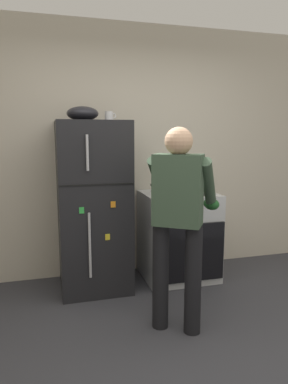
{
  "coord_description": "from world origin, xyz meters",
  "views": [
    {
      "loc": [
        -0.84,
        -1.85,
        1.54
      ],
      "look_at": [
        0.03,
        1.32,
        1.0
      ],
      "focal_mm": 32.7,
      "sensor_mm": 36.0,
      "label": 1
    }
  ],
  "objects_px": {
    "red_pot": "(166,188)",
    "mixing_bowl": "(83,114)",
    "refrigerator": "(93,206)",
    "person_cook": "(179,212)",
    "coffee_mug": "(109,116)",
    "stove_range": "(179,236)"
  },
  "relations": [
    {
      "from": "mixing_bowl",
      "to": "stove_range",
      "type": "bearing_deg",
      "value": -0.6
    },
    {
      "from": "person_cook",
      "to": "coffee_mug",
      "type": "distance_m",
      "value": 1.31
    },
    {
      "from": "refrigerator",
      "to": "mixing_bowl",
      "type": "distance_m",
      "value": 0.91
    },
    {
      "from": "person_cook",
      "to": "stove_range",
      "type": "bearing_deg",
      "value": 68.52
    },
    {
      "from": "red_pot",
      "to": "mixing_bowl",
      "type": "distance_m",
      "value": 1.12
    },
    {
      "from": "refrigerator",
      "to": "person_cook",
      "type": "height_order",
      "value": "refrigerator"
    },
    {
      "from": "red_pot",
      "to": "person_cook",
      "type": "bearing_deg",
      "value": -103.21
    },
    {
      "from": "stove_range",
      "to": "coffee_mug",
      "type": "height_order",
      "value": "coffee_mug"
    },
    {
      "from": "red_pot",
      "to": "mixing_bowl",
      "type": "bearing_deg",
      "value": 176.55
    },
    {
      "from": "refrigerator",
      "to": "stove_range",
      "type": "relative_size",
      "value": 1.79
    },
    {
      "from": "refrigerator",
      "to": "coffee_mug",
      "type": "relative_size",
      "value": 14.92
    },
    {
      "from": "refrigerator",
      "to": "stove_range",
      "type": "distance_m",
      "value": 0.98
    },
    {
      "from": "refrigerator",
      "to": "mixing_bowl",
      "type": "xyz_separation_m",
      "value": [
        -0.08,
        0.0,
        0.9
      ]
    },
    {
      "from": "coffee_mug",
      "to": "mixing_bowl",
      "type": "bearing_deg",
      "value": -169.22
    },
    {
      "from": "person_cook",
      "to": "mixing_bowl",
      "type": "relative_size",
      "value": 5.35
    },
    {
      "from": "coffee_mug",
      "to": "stove_range",
      "type": "bearing_deg",
      "value": -4.74
    },
    {
      "from": "red_pot",
      "to": "coffee_mug",
      "type": "distance_m",
      "value": 0.93
    },
    {
      "from": "refrigerator",
      "to": "person_cook",
      "type": "distance_m",
      "value": 1.11
    },
    {
      "from": "refrigerator",
      "to": "red_pot",
      "type": "distance_m",
      "value": 0.77
    },
    {
      "from": "person_cook",
      "to": "coffee_mug",
      "type": "bearing_deg",
      "value": 109.31
    },
    {
      "from": "stove_range",
      "to": "coffee_mug",
      "type": "xyz_separation_m",
      "value": [
        -0.73,
        0.06,
        1.26
      ]
    },
    {
      "from": "stove_range",
      "to": "coffee_mug",
      "type": "distance_m",
      "value": 1.45
    }
  ]
}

